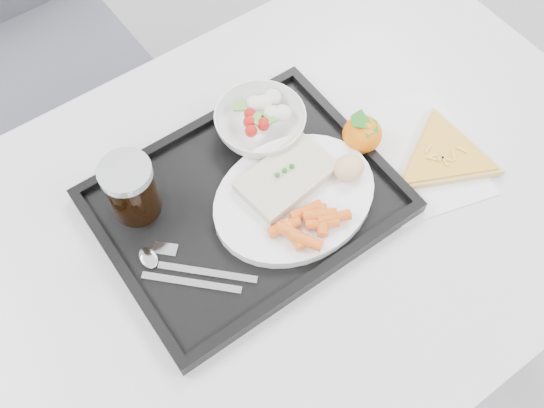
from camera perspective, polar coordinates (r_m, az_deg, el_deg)
name	(u,v)px	position (r m, az deg, el deg)	size (l,w,h in m)	color
table	(281,229)	(1.03, 0.88, -2.33)	(1.20, 0.80, 0.75)	#ACACAE
chair	(24,17)	(1.67, -22.33, 15.95)	(0.43, 0.43, 0.93)	#3E3E46
tray	(246,203)	(0.97, -2.45, 0.14)	(0.45, 0.35, 0.03)	black
dinner_plate	(294,198)	(0.95, 2.11, 0.58)	(0.27, 0.27, 0.02)	white
fish_fillet	(286,177)	(0.95, 1.35, 2.55)	(0.16, 0.11, 0.03)	beige
bread_roll	(349,168)	(0.96, 7.26, 3.41)	(0.06, 0.05, 0.03)	tan
salad_bowl	(260,123)	(1.02, -1.12, 7.60)	(0.15, 0.15, 0.05)	white
cola_glass	(131,188)	(0.93, -13.12, 1.44)	(0.08, 0.08, 0.11)	black
cutlery	(180,268)	(0.92, -8.70, -6.01)	(0.14, 0.15, 0.01)	silver
napkin	(399,158)	(1.04, 11.83, 4.24)	(0.31, 0.30, 0.00)	white
tangerine	(362,134)	(1.02, 8.48, 6.52)	(0.09, 0.09, 0.07)	#F06200
pizza_slice	(444,156)	(1.05, 15.87, 4.37)	(0.23, 0.23, 0.02)	#E3BC61
carrot_pile	(309,224)	(0.91, 3.48, -1.94)	(0.12, 0.08, 0.03)	#E35B1A
salad_contents	(265,111)	(1.02, -0.67, 8.75)	(0.10, 0.08, 0.02)	#AB1610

